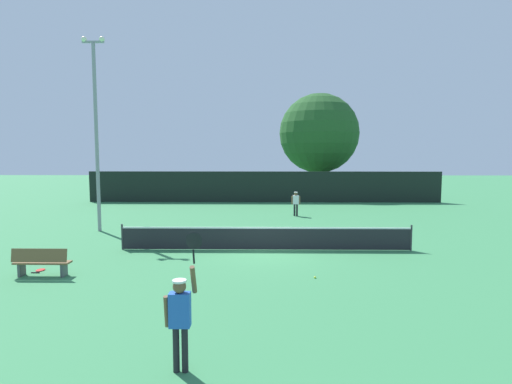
{
  "coord_description": "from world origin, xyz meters",
  "views": [
    {
      "loc": [
        -0.14,
        -16.74,
        3.98
      ],
      "look_at": [
        -0.49,
        4.98,
        1.96
      ],
      "focal_mm": 28.74,
      "sensor_mm": 36.0,
      "label": 1
    }
  ],
  "objects": [
    {
      "name": "perimeter_fence",
      "position": [
        0.0,
        16.97,
        1.27
      ],
      "size": [
        29.07,
        0.12,
        2.55
      ],
      "primitive_type": "cube",
      "color": "black",
      "rests_on": "ground"
    },
    {
      "name": "tennis_ball",
      "position": [
        1.55,
        -3.88,
        0.03
      ],
      "size": [
        0.07,
        0.07,
        0.07
      ],
      "primitive_type": "sphere",
      "color": "#CCE033",
      "rests_on": "ground"
    },
    {
      "name": "player_serving",
      "position": [
        -1.63,
        -9.58,
        1.15
      ],
      "size": [
        0.67,
        0.4,
        2.59
      ],
      "color": "blue",
      "rests_on": "ground"
    },
    {
      "name": "large_tree",
      "position": [
        5.27,
        22.9,
        5.94
      ],
      "size": [
        7.57,
        7.57,
        9.74
      ],
      "color": "brown",
      "rests_on": "ground"
    },
    {
      "name": "spare_racket",
      "position": [
        -7.76,
        -3.16,
        0.02
      ],
      "size": [
        0.28,
        0.52,
        0.04
      ],
      "color": "black",
      "rests_on": "ground"
    },
    {
      "name": "ground_plane",
      "position": [
        0.0,
        0.0,
        0.0
      ],
      "size": [
        120.0,
        120.0,
        0.0
      ],
      "primitive_type": "plane",
      "color": "#387F4C"
    },
    {
      "name": "player_receiving",
      "position": [
        2.0,
        9.4,
        0.95
      ],
      "size": [
        0.57,
        0.23,
        1.56
      ],
      "rotation": [
        0.0,
        0.0,
        3.14
      ],
      "color": "white",
      "rests_on": "ground"
    },
    {
      "name": "tennis_net",
      "position": [
        0.0,
        0.0,
        0.51
      ],
      "size": [
        12.08,
        0.08,
        1.07
      ],
      "color": "#232328",
      "rests_on": "ground"
    },
    {
      "name": "courtside_bench",
      "position": [
        -7.34,
        -3.81,
        0.48
      ],
      "size": [
        1.8,
        0.44,
        0.95
      ],
      "color": "brown",
      "rests_on": "ground"
    },
    {
      "name": "parked_car_near",
      "position": [
        6.05,
        22.41,
        0.78
      ],
      "size": [
        2.26,
        4.35,
        1.69
      ],
      "rotation": [
        0.0,
        0.0,
        -0.09
      ],
      "color": "red",
      "rests_on": "ground"
    },
    {
      "name": "light_pole",
      "position": [
        -8.6,
        4.11,
        5.49
      ],
      "size": [
        1.18,
        0.28,
        9.82
      ],
      "color": "gray",
      "rests_on": "ground"
    }
  ]
}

